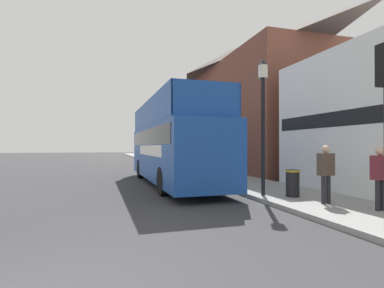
{
  "coord_description": "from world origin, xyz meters",
  "views": [
    {
      "loc": [
        0.72,
        -3.67,
        1.81
      ],
      "look_at": [
        5.12,
        11.02,
        1.94
      ],
      "focal_mm": 28.0,
      "sensor_mm": 36.0,
      "label": 1
    }
  ],
  "objects_px": {
    "tour_bus": "(172,147)",
    "lamp_post_nearest": "(263,101)",
    "litter_bin": "(293,182)",
    "pedestrian_third": "(326,169)",
    "parked_car_ahead_of_bus": "(156,162)",
    "pedestrian_second": "(380,172)",
    "lamp_post_second": "(193,123)"
  },
  "relations": [
    {
      "from": "pedestrian_second",
      "to": "litter_bin",
      "type": "height_order",
      "value": "pedestrian_second"
    },
    {
      "from": "pedestrian_second",
      "to": "lamp_post_second",
      "type": "xyz_separation_m",
      "value": [
        -1.55,
        11.76,
        2.12
      ]
    },
    {
      "from": "pedestrian_second",
      "to": "lamp_post_second",
      "type": "height_order",
      "value": "lamp_post_second"
    },
    {
      "from": "pedestrian_second",
      "to": "pedestrian_third",
      "type": "height_order",
      "value": "pedestrian_third"
    },
    {
      "from": "parked_car_ahead_of_bus",
      "to": "pedestrian_third",
      "type": "relative_size",
      "value": 2.53
    },
    {
      "from": "lamp_post_nearest",
      "to": "litter_bin",
      "type": "height_order",
      "value": "lamp_post_nearest"
    },
    {
      "from": "parked_car_ahead_of_bus",
      "to": "pedestrian_second",
      "type": "distance_m",
      "value": 16.04
    },
    {
      "from": "pedestrian_second",
      "to": "litter_bin",
      "type": "bearing_deg",
      "value": 108.68
    },
    {
      "from": "parked_car_ahead_of_bus",
      "to": "lamp_post_second",
      "type": "distance_m",
      "value": 5.01
    },
    {
      "from": "tour_bus",
      "to": "litter_bin",
      "type": "height_order",
      "value": "tour_bus"
    },
    {
      "from": "pedestrian_second",
      "to": "lamp_post_nearest",
      "type": "bearing_deg",
      "value": 118.77
    },
    {
      "from": "tour_bus",
      "to": "pedestrian_third",
      "type": "xyz_separation_m",
      "value": [
        3.08,
        -6.84,
        -0.62
      ]
    },
    {
      "from": "pedestrian_second",
      "to": "lamp_post_nearest",
      "type": "height_order",
      "value": "lamp_post_nearest"
    },
    {
      "from": "lamp_post_nearest",
      "to": "litter_bin",
      "type": "bearing_deg",
      "value": -31.85
    },
    {
      "from": "parked_car_ahead_of_bus",
      "to": "litter_bin",
      "type": "distance_m",
      "value": 13.38
    },
    {
      "from": "tour_bus",
      "to": "lamp_post_second",
      "type": "relative_size",
      "value": 2.36
    },
    {
      "from": "litter_bin",
      "to": "parked_car_ahead_of_bus",
      "type": "bearing_deg",
      "value": 100.12
    },
    {
      "from": "tour_bus",
      "to": "pedestrian_third",
      "type": "height_order",
      "value": "tour_bus"
    },
    {
      "from": "parked_car_ahead_of_bus",
      "to": "litter_bin",
      "type": "relative_size",
      "value": 4.83
    },
    {
      "from": "parked_car_ahead_of_bus",
      "to": "pedestrian_second",
      "type": "bearing_deg",
      "value": -78.25
    },
    {
      "from": "pedestrian_second",
      "to": "parked_car_ahead_of_bus",
      "type": "bearing_deg",
      "value": 101.55
    },
    {
      "from": "pedestrian_third",
      "to": "lamp_post_nearest",
      "type": "distance_m",
      "value": 3.05
    },
    {
      "from": "tour_bus",
      "to": "parked_car_ahead_of_bus",
      "type": "relative_size",
      "value": 2.46
    },
    {
      "from": "tour_bus",
      "to": "lamp_post_nearest",
      "type": "height_order",
      "value": "lamp_post_nearest"
    },
    {
      "from": "lamp_post_nearest",
      "to": "litter_bin",
      "type": "relative_size",
      "value": 5.24
    },
    {
      "from": "pedestrian_third",
      "to": "litter_bin",
      "type": "xyz_separation_m",
      "value": [
        -0.18,
        1.34,
        -0.55
      ]
    },
    {
      "from": "lamp_post_nearest",
      "to": "litter_bin",
      "type": "distance_m",
      "value": 2.92
    },
    {
      "from": "tour_bus",
      "to": "lamp_post_nearest",
      "type": "distance_m",
      "value": 5.64
    },
    {
      "from": "parked_car_ahead_of_bus",
      "to": "lamp_post_nearest",
      "type": "xyz_separation_m",
      "value": [
        1.54,
        -12.66,
        2.73
      ]
    },
    {
      "from": "pedestrian_second",
      "to": "pedestrian_third",
      "type": "distance_m",
      "value": 1.37
    },
    {
      "from": "tour_bus",
      "to": "pedestrian_second",
      "type": "bearing_deg",
      "value": -65.55
    },
    {
      "from": "lamp_post_second",
      "to": "litter_bin",
      "type": "bearing_deg",
      "value": -85.69
    }
  ]
}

